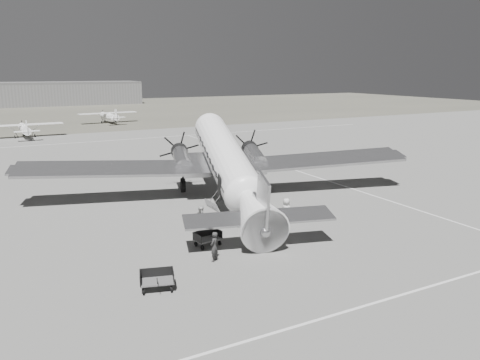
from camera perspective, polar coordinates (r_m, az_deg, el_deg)
name	(u,v)px	position (r m, az deg, el deg)	size (l,w,h in m)	color
ground	(238,215)	(32.59, -0.27, -4.26)	(260.00, 260.00, 0.00)	slate
taxi_line_near	(385,300)	(22.02, 17.26, -13.77)	(60.00, 0.15, 0.01)	silver
taxi_line_right	(369,194)	(39.36, 15.44, -1.66)	(0.15, 80.00, 0.01)	silver
taxi_line_horizon	(109,141)	(69.79, -15.63, 4.66)	(90.00, 0.15, 0.01)	silver
grass_infield	(59,112)	(123.82, -21.16, 7.79)	(260.00, 90.00, 0.01)	#58564A
hangar_main	(65,93)	(149.00, -20.52, 9.88)	(42.00, 14.00, 6.60)	slate
dc3_airliner	(228,164)	(34.76, -1.53, 1.93)	(31.37, 21.76, 5.97)	#A8A8AA
light_plane_left	(24,130)	(76.80, -24.79, 5.54)	(11.13, 9.03, 2.31)	white
light_plane_right	(109,117)	(92.96, -15.69, 7.38)	(11.08, 8.99, 2.30)	white
baggage_cart_near	(208,239)	(26.92, -3.96, -7.14)	(1.54, 1.09, 0.87)	#515151
baggage_cart_far	(157,281)	(22.07, -10.09, -11.99)	(1.62, 1.14, 0.92)	#515151
ground_crew	(214,247)	(24.71, -3.18, -8.11)	(0.59, 0.38, 1.61)	#2A2A2A
ramp_agent	(202,219)	(29.04, -4.70, -4.78)	(0.81, 0.63, 1.67)	#B2B3B0
passenger	(286,211)	(30.83, 5.65, -3.73)	(0.81, 0.53, 1.66)	silver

